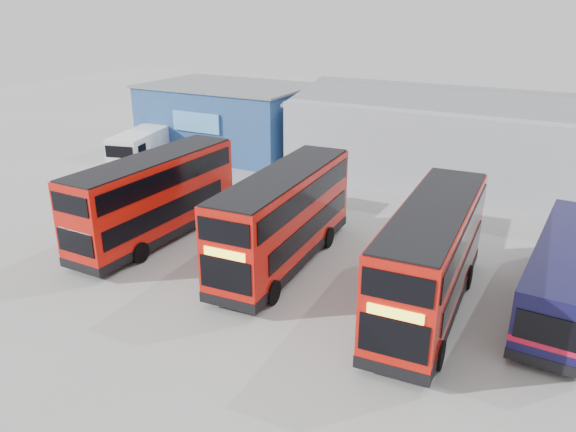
% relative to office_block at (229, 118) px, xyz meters
% --- Properties ---
extents(ground_plane, '(120.00, 120.00, 0.00)m').
position_rel_office_block_xyz_m(ground_plane, '(14.00, -17.99, -2.58)').
color(ground_plane, gray).
rests_on(ground_plane, ground).
extents(office_block, '(12.30, 8.32, 5.12)m').
position_rel_office_block_xyz_m(office_block, '(0.00, 0.00, 0.00)').
color(office_block, navy).
rests_on(office_block, ground).
extents(maintenance_shed, '(30.50, 12.00, 5.89)m').
position_rel_office_block_xyz_m(maintenance_shed, '(22.00, 2.01, 0.02)').
color(maintenance_shed, '#9BA0A9').
rests_on(maintenance_shed, ground).
extents(double_decker_left, '(2.63, 9.93, 4.18)m').
position_rel_office_block_xyz_m(double_decker_left, '(6.54, -16.14, -0.50)').
color(double_decker_left, red).
rests_on(double_decker_left, ground).
extents(double_decker_centre, '(3.02, 10.14, 4.23)m').
position_rel_office_block_xyz_m(double_decker_centre, '(13.37, -15.62, -0.47)').
color(double_decker_centre, red).
rests_on(double_decker_centre, ground).
extents(double_decker_right, '(2.97, 10.15, 4.24)m').
position_rel_office_block_xyz_m(double_decker_right, '(20.12, -16.65, -0.47)').
color(double_decker_right, red).
rests_on(double_decker_right, ground).
extents(single_decker_blue, '(2.79, 10.14, 2.72)m').
position_rel_office_block_xyz_m(single_decker_blue, '(24.65, -13.95, -1.23)').
color(single_decker_blue, '#0D0F39').
rests_on(single_decker_blue, ground).
extents(panel_van, '(3.50, 5.96, 2.45)m').
position_rel_office_block_xyz_m(panel_van, '(-3.14, -6.57, -1.21)').
color(panel_van, white).
rests_on(panel_van, ground).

